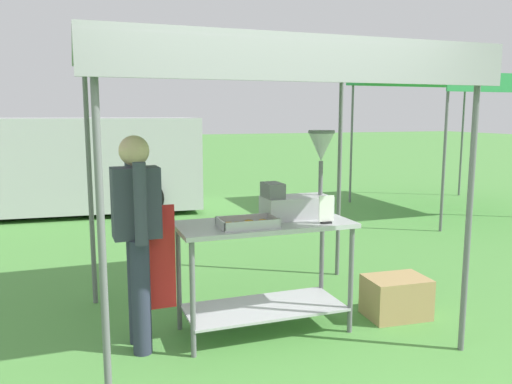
# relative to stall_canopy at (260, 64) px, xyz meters

# --- Properties ---
(ground_plane) EXTENTS (70.00, 70.00, 0.00)m
(ground_plane) POSITION_rel_stall_canopy_xyz_m (-0.24, 4.62, -2.14)
(ground_plane) COLOR #519342
(stall_canopy) EXTENTS (2.76, 2.14, 2.23)m
(stall_canopy) POSITION_rel_stall_canopy_xyz_m (0.00, 0.00, 0.00)
(stall_canopy) COLOR slate
(stall_canopy) RESTS_ON ground
(donut_cart) EXTENTS (1.39, 0.62, 0.91)m
(donut_cart) POSITION_rel_stall_canopy_xyz_m (-0.00, -0.10, -1.50)
(donut_cart) COLOR #B7B7BC
(donut_cart) RESTS_ON ground
(donut_tray) EXTENTS (0.44, 0.26, 0.07)m
(donut_tray) POSITION_rel_stall_canopy_xyz_m (-0.19, -0.22, -1.21)
(donut_tray) COLOR #B7B7BC
(donut_tray) RESTS_ON donut_cart
(donut_fryer) EXTENTS (0.61, 0.28, 0.72)m
(donut_fryer) POSITION_rel_stall_canopy_xyz_m (0.35, -0.01, -1.00)
(donut_fryer) COLOR #B7B7BC
(donut_fryer) RESTS_ON donut_cart
(menu_sign) EXTENTS (0.13, 0.05, 0.22)m
(menu_sign) POSITION_rel_stall_canopy_xyz_m (0.44, -0.30, -1.14)
(menu_sign) COLOR black
(menu_sign) RESTS_ON donut_cart
(vendor) EXTENTS (0.45, 0.53, 1.61)m
(vendor) POSITION_rel_stall_canopy_xyz_m (-0.99, -0.07, -1.24)
(vendor) COLOR #2D3347
(vendor) RESTS_ON ground
(supply_crate) EXTENTS (0.55, 0.41, 0.35)m
(supply_crate) POSITION_rel_stall_canopy_xyz_m (1.19, -0.21, -1.97)
(supply_crate) COLOR tan
(supply_crate) RESTS_ON ground
(van_silver) EXTENTS (5.54, 2.39, 1.69)m
(van_silver) POSITION_rel_stall_canopy_xyz_m (-1.92, 5.99, -1.26)
(van_silver) COLOR #BCBCC1
(van_silver) RESTS_ON ground
(neighbour_tent) EXTENTS (2.90, 2.92, 2.36)m
(neighbour_tent) POSITION_rel_stall_canopy_xyz_m (5.13, 3.69, 0.14)
(neighbour_tent) COLOR slate
(neighbour_tent) RESTS_ON ground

